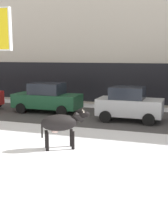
% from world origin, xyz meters
% --- Properties ---
extents(ground_plane, '(120.00, 120.00, 0.00)m').
position_xyz_m(ground_plane, '(0.00, 0.00, 0.00)').
color(ground_plane, white).
extents(road_strip, '(60.00, 5.60, 0.01)m').
position_xyz_m(road_strip, '(0.00, 8.25, 0.00)').
color(road_strip, '#423F3F').
rests_on(road_strip, ground).
extents(building_facade, '(44.00, 6.10, 13.00)m').
position_xyz_m(building_facade, '(0.00, 15.66, 6.48)').
color(building_facade, beige).
rests_on(building_facade, ground).
extents(cow_black, '(1.84, 1.33, 1.54)m').
position_xyz_m(cow_black, '(-0.55, 1.94, 0.99)').
color(cow_black, black).
rests_on(cow_black, ground).
extents(car_darkgreen_sedan, '(4.21, 1.99, 1.84)m').
position_xyz_m(car_darkgreen_sedan, '(-4.36, 8.59, 0.91)').
color(car_darkgreen_sedan, '#194C2D').
rests_on(car_darkgreen_sedan, ground).
extents(car_silver_hatchback, '(3.51, 1.93, 1.86)m').
position_xyz_m(car_silver_hatchback, '(0.97, 7.76, 0.93)').
color(car_silver_hatchback, '#B7BABF').
rests_on(car_silver_hatchback, ground).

